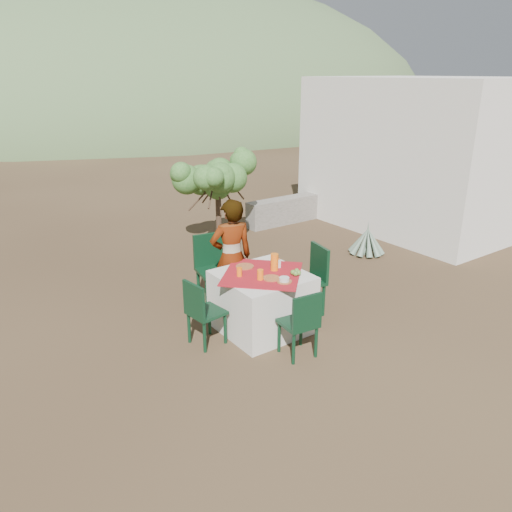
{
  "coord_description": "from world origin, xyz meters",
  "views": [
    {
      "loc": [
        -3.34,
        -4.76,
        3.11
      ],
      "look_at": [
        0.21,
        0.24,
        0.83
      ],
      "focal_mm": 35.0,
      "sensor_mm": 36.0,
      "label": 1
    }
  ],
  "objects_px": {
    "shrub_tree": "(219,182)",
    "agave": "(367,242)",
    "person": "(231,257)",
    "chair_left": "(202,310)",
    "juice_pitcher": "(274,262)",
    "chair_near": "(302,322)",
    "chair_far": "(212,265)",
    "chair_right": "(311,276)",
    "table": "(262,301)",
    "guesthouse": "(423,153)"
  },
  "relations": [
    {
      "from": "juice_pitcher",
      "to": "table",
      "type": "bearing_deg",
      "value": -179.97
    },
    {
      "from": "chair_right",
      "to": "person",
      "type": "bearing_deg",
      "value": -113.94
    },
    {
      "from": "table",
      "to": "shrub_tree",
      "type": "bearing_deg",
      "value": 68.16
    },
    {
      "from": "table",
      "to": "guesthouse",
      "type": "height_order",
      "value": "guesthouse"
    },
    {
      "from": "table",
      "to": "chair_far",
      "type": "height_order",
      "value": "chair_far"
    },
    {
      "from": "chair_far",
      "to": "person",
      "type": "height_order",
      "value": "person"
    },
    {
      "from": "chair_far",
      "to": "juice_pitcher",
      "type": "relative_size",
      "value": 4.54
    },
    {
      "from": "agave",
      "to": "chair_near",
      "type": "bearing_deg",
      "value": -148.46
    },
    {
      "from": "juice_pitcher",
      "to": "chair_near",
      "type": "bearing_deg",
      "value": -105.81
    },
    {
      "from": "person",
      "to": "agave",
      "type": "relative_size",
      "value": 2.3
    },
    {
      "from": "chair_far",
      "to": "chair_near",
      "type": "distance_m",
      "value": 1.9
    },
    {
      "from": "shrub_tree",
      "to": "chair_near",
      "type": "bearing_deg",
      "value": -108.02
    },
    {
      "from": "chair_right",
      "to": "juice_pitcher",
      "type": "bearing_deg",
      "value": -78.32
    },
    {
      "from": "chair_right",
      "to": "guesthouse",
      "type": "distance_m",
      "value": 5.24
    },
    {
      "from": "chair_far",
      "to": "agave",
      "type": "bearing_deg",
      "value": 11.7
    },
    {
      "from": "person",
      "to": "guesthouse",
      "type": "bearing_deg",
      "value": -153.01
    },
    {
      "from": "chair_far",
      "to": "chair_right",
      "type": "xyz_separation_m",
      "value": [
        0.91,
        -1.08,
        -0.02
      ]
    },
    {
      "from": "shrub_tree",
      "to": "agave",
      "type": "height_order",
      "value": "shrub_tree"
    },
    {
      "from": "chair_far",
      "to": "juice_pitcher",
      "type": "xyz_separation_m",
      "value": [
        0.27,
        -1.08,
        0.33
      ]
    },
    {
      "from": "chair_near",
      "to": "person",
      "type": "distance_m",
      "value": 1.48
    },
    {
      "from": "table",
      "to": "agave",
      "type": "height_order",
      "value": "table"
    },
    {
      "from": "shrub_tree",
      "to": "guesthouse",
      "type": "xyz_separation_m",
      "value": [
        4.4,
        -0.98,
        0.24
      ]
    },
    {
      "from": "table",
      "to": "shrub_tree",
      "type": "xyz_separation_m",
      "value": [
        1.18,
        2.95,
        0.88
      ]
    },
    {
      "from": "person",
      "to": "chair_left",
      "type": "bearing_deg",
      "value": 48.61
    },
    {
      "from": "table",
      "to": "agave",
      "type": "xyz_separation_m",
      "value": [
        3.18,
        1.16,
        -0.15
      ]
    },
    {
      "from": "chair_left",
      "to": "chair_right",
      "type": "xyz_separation_m",
      "value": [
        1.65,
        -0.08,
        0.06
      ]
    },
    {
      "from": "chair_near",
      "to": "juice_pitcher",
      "type": "distance_m",
      "value": 0.94
    },
    {
      "from": "chair_far",
      "to": "chair_right",
      "type": "relative_size",
      "value": 1.04
    },
    {
      "from": "chair_far",
      "to": "agave",
      "type": "distance_m",
      "value": 3.28
    },
    {
      "from": "juice_pitcher",
      "to": "chair_right",
      "type": "bearing_deg",
      "value": 0.36
    },
    {
      "from": "guesthouse",
      "to": "person",
      "type": "bearing_deg",
      "value": -166.61
    },
    {
      "from": "guesthouse",
      "to": "chair_near",
      "type": "bearing_deg",
      "value": -153.71
    },
    {
      "from": "shrub_tree",
      "to": "person",
      "type": "bearing_deg",
      "value": -117.95
    },
    {
      "from": "chair_near",
      "to": "chair_right",
      "type": "distance_m",
      "value": 1.19
    },
    {
      "from": "chair_far",
      "to": "juice_pitcher",
      "type": "bearing_deg",
      "value": -65.59
    },
    {
      "from": "shrub_tree",
      "to": "chair_far",
      "type": "bearing_deg",
      "value": -124.19
    },
    {
      "from": "chair_far",
      "to": "chair_near",
      "type": "relative_size",
      "value": 1.19
    },
    {
      "from": "guesthouse",
      "to": "juice_pitcher",
      "type": "relative_size",
      "value": 19.51
    },
    {
      "from": "table",
      "to": "chair_near",
      "type": "distance_m",
      "value": 0.82
    },
    {
      "from": "table",
      "to": "chair_right",
      "type": "xyz_separation_m",
      "value": [
        0.82,
        0.0,
        0.14
      ]
    },
    {
      "from": "juice_pitcher",
      "to": "person",
      "type": "bearing_deg",
      "value": 111.1
    },
    {
      "from": "chair_near",
      "to": "juice_pitcher",
      "type": "bearing_deg",
      "value": -99.62
    },
    {
      "from": "person",
      "to": "agave",
      "type": "bearing_deg",
      "value": -156.9
    },
    {
      "from": "chair_left",
      "to": "juice_pitcher",
      "type": "height_order",
      "value": "juice_pitcher"
    },
    {
      "from": "chair_far",
      "to": "chair_left",
      "type": "height_order",
      "value": "chair_far"
    },
    {
      "from": "chair_left",
      "to": "chair_right",
      "type": "bearing_deg",
      "value": -99.94
    },
    {
      "from": "chair_right",
      "to": "juice_pitcher",
      "type": "relative_size",
      "value": 4.38
    },
    {
      "from": "guesthouse",
      "to": "chair_left",
      "type": "bearing_deg",
      "value": -163.62
    },
    {
      "from": "agave",
      "to": "juice_pitcher",
      "type": "relative_size",
      "value": 3.2
    },
    {
      "from": "chair_left",
      "to": "shrub_tree",
      "type": "height_order",
      "value": "shrub_tree"
    }
  ]
}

